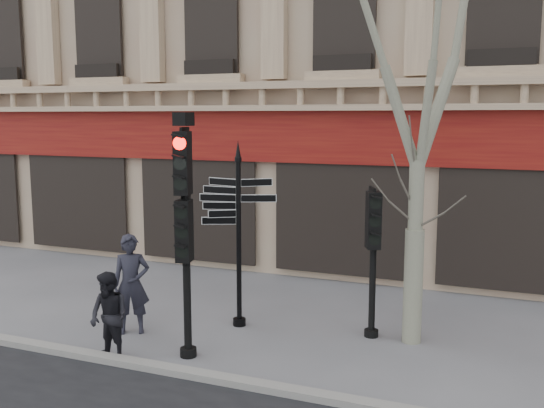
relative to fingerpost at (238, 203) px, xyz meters
The scene contains 8 objects.
ground 2.86m from the fingerpost, 47.04° to the right, with size 80.00×80.00×0.00m, color #58585D.
kerb 3.58m from the fingerpost, 67.99° to the right, with size 80.00×0.25×0.12m, color gray.
fingerpost is the anchor object (origin of this frame).
traffic_signal_main 1.76m from the fingerpost, 95.15° to the right, with size 0.53×0.43×4.16m.
traffic_signal_secondary 2.64m from the fingerpost, ahead, with size 0.56×0.49×2.75m.
plane_tree 4.64m from the fingerpost, ahead, with size 3.05×3.05×8.11m.
pedestrian_a 2.55m from the fingerpost, 147.18° to the right, with size 0.69×0.46×1.90m, color black.
pedestrian_b 3.19m from the fingerpost, 118.74° to the right, with size 0.74×0.58×1.52m, color black.
Camera 1 is at (3.88, -9.36, 4.10)m, focal length 40.00 mm.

